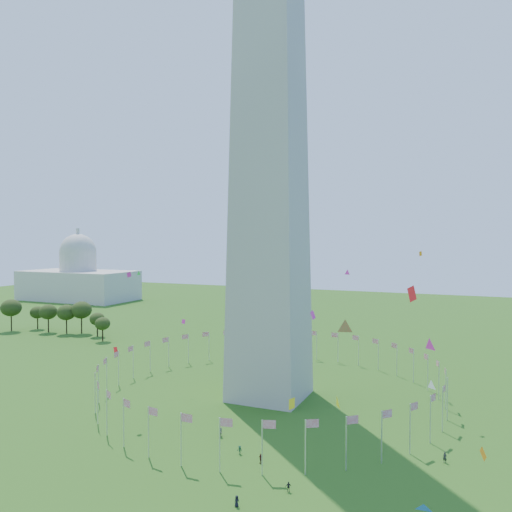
# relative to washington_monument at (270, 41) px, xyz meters

# --- Properties ---
(ground) EXTENTS (600.00, 600.00, 0.00)m
(ground) POSITION_rel_washington_monument_xyz_m (0.00, -50.00, -84.50)
(ground) COLOR #245113
(ground) RESTS_ON ground
(washington_monument) EXTENTS (16.80, 16.80, 169.00)m
(washington_monument) POSITION_rel_washington_monument_xyz_m (0.00, 0.00, 0.00)
(washington_monument) COLOR #B6B0A2
(washington_monument) RESTS_ON ground
(flag_ring) EXTENTS (80.24, 80.24, 9.00)m
(flag_ring) POSITION_rel_washington_monument_xyz_m (-0.00, 0.00, -80.00)
(flag_ring) COLOR silver
(flag_ring) RESTS_ON ground
(capitol_building) EXTENTS (70.00, 35.00, 46.00)m
(capitol_building) POSITION_rel_washington_monument_xyz_m (-180.00, 130.00, -61.50)
(capitol_building) COLOR beige
(capitol_building) RESTS_ON ground
(crowd) EXTENTS (91.03, 58.52, 2.05)m
(crowd) POSITION_rel_washington_monument_xyz_m (3.60, -50.81, -83.62)
(crowd) COLOR #341849
(crowd) RESTS_ON ground
(kites_aloft) EXTENTS (109.41, 76.01, 31.13)m
(kites_aloft) POSITION_rel_washington_monument_xyz_m (19.56, -28.47, -64.89)
(kites_aloft) COLOR #CC2699
(kites_aloft) RESTS_ON ground
(tree_line_west) EXTENTS (55.32, 15.64, 12.84)m
(tree_line_west) POSITION_rel_washington_monument_xyz_m (-108.78, 40.99, -78.80)
(tree_line_west) COLOR #344A18
(tree_line_west) RESTS_ON ground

